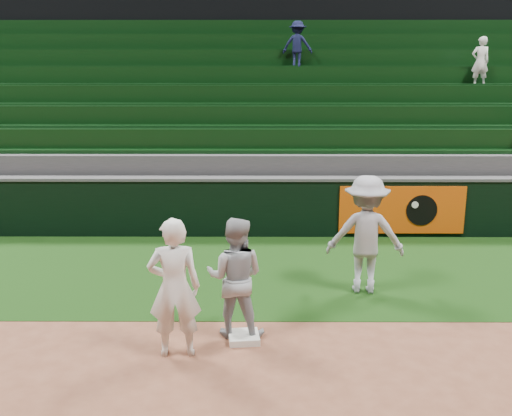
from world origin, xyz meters
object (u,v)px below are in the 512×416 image
at_px(first_base, 244,337).
at_px(baserunner, 235,277).
at_px(first_baseman, 174,288).
at_px(base_coach, 366,235).

relative_size(first_base, baserunner, 0.24).
height_order(first_base, first_baseman, first_baseman).
relative_size(first_baseman, baserunner, 1.09).
relative_size(first_baseman, base_coach, 0.94).
xyz_separation_m(first_base, first_baseman, (-0.82, -0.37, 0.83)).
bearing_deg(first_base, first_baseman, -155.84).
bearing_deg(base_coach, first_baseman, 43.87).
xyz_separation_m(baserunner, base_coach, (1.97, 1.52, 0.14)).
bearing_deg(baserunner, first_baseman, 47.52).
bearing_deg(first_baseman, base_coach, -148.50).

